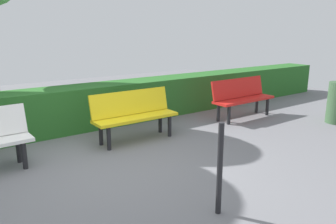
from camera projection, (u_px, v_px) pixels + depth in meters
ground_plane at (103, 169)px, 4.60m from camera, size 17.31×17.31×0.00m
bench_red at (242, 96)px, 7.22m from camera, size 1.57×0.49×0.86m
bench_yellow at (134, 113)px, 5.76m from camera, size 1.52×0.47×0.86m
hedge_row at (109, 104)px, 6.80m from camera, size 13.31×0.73×0.83m
railing_post_mid at (220, 169)px, 3.39m from camera, size 0.06×0.06×1.00m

